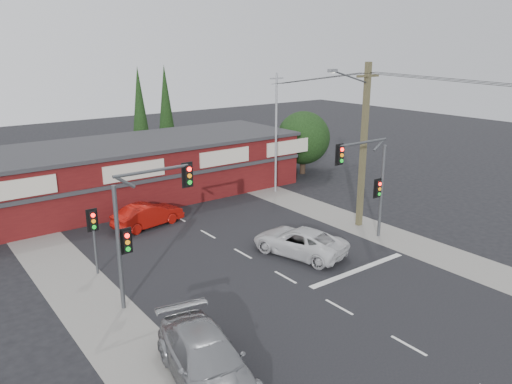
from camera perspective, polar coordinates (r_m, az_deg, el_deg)
ground at (r=24.72m, az=3.49°, el=-9.78°), size 120.00×120.00×0.00m
road_strip at (r=28.36m, az=-3.07°, el=-6.20°), size 14.00×70.00×0.01m
verge_left at (r=25.12m, az=-19.67°, el=-10.31°), size 3.00×70.00×0.02m
verge_right at (r=33.50m, az=9.11°, el=-2.78°), size 3.00×70.00×0.02m
stop_line at (r=26.00m, az=11.64°, el=-8.70°), size 6.50×0.35×0.01m
white_suv at (r=27.16m, az=4.95°, el=-5.65°), size 3.79×5.71×1.46m
silver_suv at (r=17.58m, az=-5.66°, el=-18.63°), size 3.36×6.03×1.65m
red_sedan at (r=31.83m, az=-12.24°, el=-2.58°), size 4.74×2.37×1.49m
lane_dashes at (r=24.76m, az=3.39°, el=-9.69°), size 0.12×37.74×0.01m
shop_building at (r=37.45m, az=-14.68°, el=2.33°), size 27.30×8.40×4.22m
tree_cluster at (r=44.22m, az=5.22°, el=5.91°), size 5.90×5.10×5.50m
conifer_near at (r=44.94m, az=-13.13°, el=9.06°), size 1.80×1.80×9.25m
conifer_far at (r=48.22m, az=-10.27°, el=9.69°), size 1.80×1.80×9.25m
traffic_mast_left at (r=21.64m, az=-13.01°, el=-2.81°), size 3.77×0.27×5.97m
traffic_mast_right at (r=28.65m, az=12.87°, el=1.95°), size 3.96×0.27×5.97m
pedestal_signal at (r=25.43m, az=-18.09°, el=-3.94°), size 0.55×0.27×3.38m
utility_pole at (r=30.72m, az=12.07°, el=5.73°), size 4.38×0.59×10.00m
steel_pole at (r=37.69m, az=2.31°, el=6.93°), size 1.20×0.16×9.00m
power_lines at (r=27.12m, az=21.51°, el=11.37°), size 2.01×29.00×1.22m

